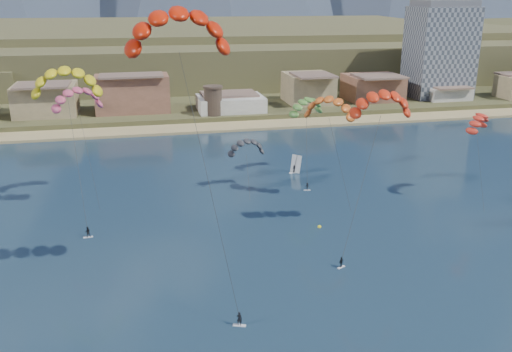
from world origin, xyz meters
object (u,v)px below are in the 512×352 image
Objects in this scene: kitesurfer_green at (307,104)px; kitesurfer_yellow at (65,78)px; buoy at (319,227)px; watchtower at (213,100)px; kitesurfer_red at (178,24)px; apartment_tower at (440,50)px; kitesurfer_orange at (382,100)px; windsurfer at (295,167)px.

kitesurfer_yellow is at bearing -163.02° from kitesurfer_green.
watchtower is at bearing 94.16° from buoy.
apartment_tower is at bearing 48.80° from kitesurfer_red.
watchtower is 81.60m from buoy.
kitesurfer_green is (29.15, 43.99, -18.74)m from kitesurfer_red.
kitesurfer_red reaches higher than watchtower.
watchtower is 0.32× the size of kitesurfer_yellow.
kitesurfer_orange is 31.79m from kitesurfer_green.
apartment_tower reaches higher than windsurfer.
kitesurfer_red is (-17.17, -96.99, 27.25)m from watchtower.
kitesurfer_yellow is at bearing 159.91° from kitesurfer_orange.
windsurfer is at bearing 18.40° from kitesurfer_yellow.
kitesurfer_red is (-97.17, -110.99, 15.80)m from apartment_tower.
kitesurfer_yellow is 1.47× the size of kitesurfer_green.
windsurfer is at bearing 81.97° from buoy.
windsurfer is (43.10, 14.34, -22.54)m from kitesurfer_yellow.
windsurfer is (-4.07, 31.59, -20.25)m from kitesurfer_orange.
apartment_tower is 1.19× the size of kitesurfer_yellow.
buoy is at bearing -98.03° from windsurfer.
watchtower is at bearing 100.75° from windsurfer.
buoy is (-6.08, -28.15, -14.78)m from kitesurfer_green.
windsurfer is 6.37× the size of buoy.
kitesurfer_red reaches higher than kitesurfer_green.
apartment_tower is at bearing 44.57° from kitesurfer_green.
kitesurfer_red is at bearing -145.54° from buoy.
kitesurfer_red reaches higher than windsurfer.
buoy is (39.05, -14.37, -23.67)m from kitesurfer_yellow.
apartment_tower reaches higher than kitesurfer_orange.
kitesurfer_green is 4.72× the size of windsurfer.
kitesurfer_red is 35.57m from kitesurfer_yellow.
kitesurfer_red is 56.00m from kitesurfer_green.
kitesurfer_orange is 6.63× the size of windsurfer.
apartment_tower is 95.51m from kitesurfer_green.
kitesurfer_red is at bearing -100.04° from watchtower.
watchtower is 76.55m from kitesurfer_yellow.
windsurfer is 29.02m from buoy.
buoy is (23.08, 15.84, -33.51)m from kitesurfer_red.
watchtower is 0.47× the size of kitesurfer_green.
kitesurfer_red is 43.66m from buoy.
apartment_tower is 0.87× the size of kitesurfer_red.
apartment_tower is 148.35m from kitesurfer_red.
kitesurfer_yellow is 50.71m from windsurfer.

